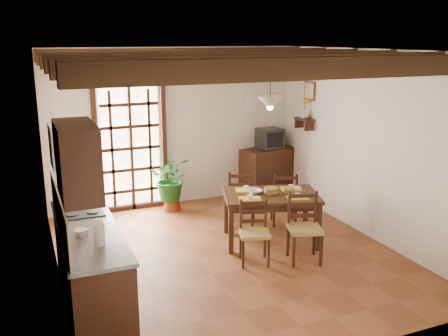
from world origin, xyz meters
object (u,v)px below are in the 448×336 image
chair_far_right (284,208)px  pendant_lamp (270,102)px  dining_table (271,200)px  crt_tv (270,138)px  kitchen_counter (90,264)px  chair_far_left (242,208)px  sideboard (269,172)px  chair_near_left (254,244)px  chair_near_right (304,240)px  potted_plant (171,179)px

chair_far_right → pendant_lamp: 1.94m
dining_table → crt_tv: 2.31m
kitchen_counter → pendant_lamp: pendant_lamp is taller
dining_table → kitchen_counter: bearing=-145.9°
chair_far_left → chair_far_right: size_ratio=1.05×
kitchen_counter → chair_far_left: size_ratio=2.44×
chair_far_right → sideboard: 1.55m
sideboard → dining_table: bearing=-131.3°
chair_near_left → chair_near_right: 0.68m
sideboard → crt_tv: (0.00, -0.01, 0.65)m
chair_near_right → sideboard: chair_near_right is taller
dining_table → potted_plant: bearing=134.1°
dining_table → chair_far_left: size_ratio=1.70×
kitchen_counter → chair_near_left: (2.18, 0.24, -0.21)m
dining_table → potted_plant: potted_plant is taller
chair_far_left → kitchen_counter: bearing=60.2°
kitchen_counter → crt_tv: 4.73m
chair_near_left → pendant_lamp: (0.54, 0.66, 1.81)m
chair_far_right → chair_near_right: bearing=93.4°
chair_far_left → chair_far_right: chair_far_left is taller
kitchen_counter → chair_far_left: 3.05m
chair_near_right → crt_tv: crt_tv is taller
dining_table → sideboard: sideboard is taller
dining_table → sideboard: 2.27m
chair_far_left → crt_tv: bearing=-103.2°
kitchen_counter → chair_far_right: (3.26, 1.36, -0.20)m
pendant_lamp → kitchen_counter: bearing=-161.6°
chair_far_right → crt_tv: (0.48, 1.46, 0.84)m
chair_far_left → chair_near_right: bearing=127.5°
chair_near_right → sideboard: size_ratio=0.86×
chair_near_right → potted_plant: bearing=128.5°
kitchen_counter → chair_far_right: bearing=22.7°
chair_near_left → dining_table: bearing=64.5°
kitchen_counter → chair_near_left: bearing=6.3°
dining_table → chair_near_left: bearing=-116.0°
kitchen_counter → potted_plant: bearing=56.9°
chair_near_left → chair_far_right: bearing=64.5°
dining_table → chair_near_left: size_ratio=1.84×
chair_near_right → crt_tv: (0.91, 2.79, 0.83)m
pendant_lamp → chair_near_right: bearing=-82.6°
dining_table → chair_far_right: bearing=64.0°
chair_far_right → potted_plant: 2.03m
chair_near_left → chair_far_left: 1.40m
chair_far_right → pendant_lamp: pendant_lamp is taller
kitchen_counter → chair_far_left: (2.60, 1.57, -0.18)m
potted_plant → pendant_lamp: 2.54m
chair_near_right → chair_far_right: (0.42, 1.33, -0.02)m
chair_near_right → potted_plant: 2.89m
chair_near_left → sideboard: sideboard is taller
potted_plant → chair_far_right: bearing=-42.2°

